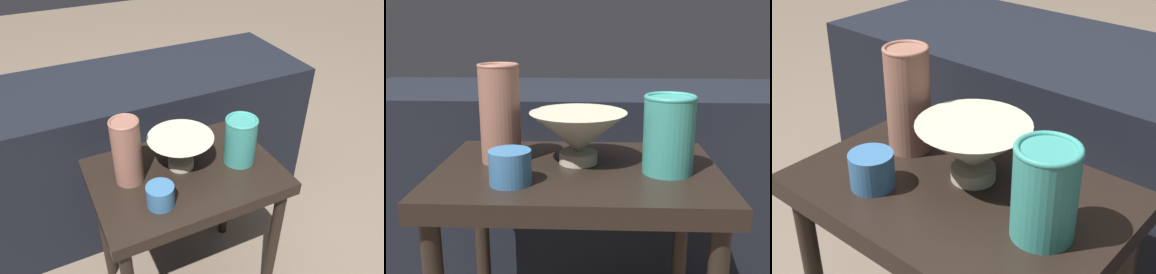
# 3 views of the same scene
# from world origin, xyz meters

# --- Properties ---
(table) EXTENTS (0.57, 0.39, 0.55)m
(table) POSITION_xyz_m (0.00, 0.00, 0.47)
(table) COLOR black
(table) RESTS_ON ground_plane
(couch_backdrop) EXTENTS (1.44, 0.50, 0.63)m
(couch_backdrop) POSITION_xyz_m (0.00, 0.52, 0.32)
(couch_backdrop) COLOR black
(couch_backdrop) RESTS_ON ground_plane
(bowl) EXTENTS (0.20, 0.20, 0.11)m
(bowl) POSITION_xyz_m (0.00, 0.03, 0.61)
(bowl) COLOR #B2A88E
(bowl) RESTS_ON table
(vase_textured_left) EXTENTS (0.08, 0.08, 0.20)m
(vase_textured_left) POSITION_xyz_m (-0.16, 0.04, 0.65)
(vase_textured_left) COLOR brown
(vase_textured_left) RESTS_ON table
(vase_colorful_right) EXTENTS (0.10, 0.10, 0.15)m
(vase_colorful_right) POSITION_xyz_m (0.18, -0.02, 0.63)
(vase_colorful_right) COLOR teal
(vase_colorful_right) RESTS_ON table
(cup) EXTENTS (0.08, 0.08, 0.06)m
(cup) POSITION_xyz_m (-0.12, -0.10, 0.58)
(cup) COLOR #33608E
(cup) RESTS_ON table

